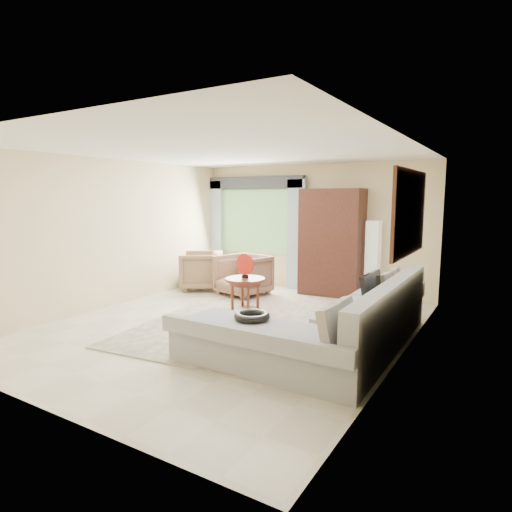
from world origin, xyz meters
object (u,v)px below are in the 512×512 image
Objects in this scene: armchair_left at (201,270)px; potted_plant at (213,271)px; sectional_sofa at (339,330)px; armoire at (332,243)px; floor_lamp at (373,261)px; armchair_right at (243,275)px; coffee_table at (245,297)px; tv_screen at (373,291)px.

potted_plant is (-0.17, 0.64, -0.12)m from armchair_left.
armchair_left is (-3.78, 2.02, 0.12)m from sectional_sofa.
armoire reaches higher than floor_lamp.
armchair_right is at bearing 143.78° from sectional_sofa.
coffee_table is 0.31× the size of armoire.
coffee_table is 0.73× the size of armchair_left.
floor_lamp is (3.35, 0.93, 0.35)m from armchair_left.
tv_screen is at bearing -57.83° from armoire.
armoire is 0.86m from floor_lamp.
armoire is (2.72, 0.24, 0.77)m from potted_plant.
floor_lamp is at bearing 4.82° from potted_plant.
armchair_right is 0.60× the size of floor_lamp.
coffee_table reaches higher than potted_plant.
floor_lamp is at bearing 36.67° from armchair_right.
sectional_sofa is at bearing 27.91° from armchair_left.
coffee_table is 2.68m from floor_lamp.
sectional_sofa is 4.68× the size of tv_screen.
floor_lamp reaches higher than potted_plant.
potted_plant is 3.56m from floor_lamp.
sectional_sofa is 5.38× the size of coffee_table.
floor_lamp reaches higher than coffee_table.
armoire is at bearing -175.71° from floor_lamp.
floor_lamp is (1.42, 2.23, 0.41)m from coffee_table.
armoire is (2.55, 0.87, 0.65)m from armchair_left.
armchair_left is (-4.05, 1.51, -0.32)m from tv_screen.
armchair_left is at bearing 151.85° from sectional_sofa.
potted_plant is (-3.95, 2.66, -0.00)m from sectional_sofa.
floor_lamp is (2.28, 0.97, 0.34)m from armchair_right.
tv_screen reaches higher than coffee_table.
armchair_right is 2.50m from floor_lamp.
tv_screen is 2.17m from coffee_table.
coffee_table is 0.72× the size of armchair_right.
potted_plant is (-2.09, 1.94, -0.06)m from coffee_table.
floor_lamp reaches higher than armchair_right.
sectional_sofa is at bearing -33.96° from potted_plant.
tv_screen is 1.31× the size of potted_plant.
tv_screen is 1.15× the size of coffee_table.
potted_plant is 0.27× the size of armoire.
tv_screen is 4.33m from armchair_left.
armchair_right is at bearing 153.68° from tv_screen.
armchair_left is 0.99× the size of armchair_right.
floor_lamp is (3.52, 0.30, 0.47)m from potted_plant.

